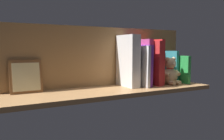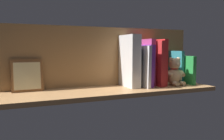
{
  "view_description": "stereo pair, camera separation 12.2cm",
  "coord_description": "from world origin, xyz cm",
  "px_view_note": "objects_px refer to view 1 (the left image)",
  "views": [
    {
      "loc": [
        58.97,
        106.6,
        20.71
      ],
      "look_at": [
        0.0,
        0.0,
        9.81
      ],
      "focal_mm": 38.26,
      "sensor_mm": 36.0,
      "label": 1
    },
    {
      "loc": [
        48.0,
        111.97,
        20.71
      ],
      "look_at": [
        0.0,
        0.0,
        9.81
      ],
      "focal_mm": 38.26,
      "sensor_mm": 36.0,
      "label": 2
    }
  ],
  "objects_px": {
    "dictionary_thick_white": "(128,61)",
    "book_0": "(178,69)",
    "teddy_bear": "(170,72)",
    "picture_frame_leaning": "(26,77)"
  },
  "relations": [
    {
      "from": "dictionary_thick_white",
      "to": "picture_frame_leaning",
      "type": "height_order",
      "value": "dictionary_thick_white"
    },
    {
      "from": "book_0",
      "to": "picture_frame_leaning",
      "type": "xyz_separation_m",
      "value": [
        0.88,
        -0.07,
        -0.01
      ]
    },
    {
      "from": "teddy_bear",
      "to": "dictionary_thick_white",
      "type": "bearing_deg",
      "value": -11.41
    },
    {
      "from": "picture_frame_leaning",
      "to": "dictionary_thick_white",
      "type": "bearing_deg",
      "value": 173.53
    },
    {
      "from": "dictionary_thick_white",
      "to": "book_0",
      "type": "bearing_deg",
      "value": 178.14
    },
    {
      "from": "teddy_bear",
      "to": "picture_frame_leaning",
      "type": "xyz_separation_m",
      "value": [
        0.79,
        -0.11,
        0.01
      ]
    },
    {
      "from": "book_0",
      "to": "dictionary_thick_white",
      "type": "bearing_deg",
      "value": -1.86
    },
    {
      "from": "teddy_bear",
      "to": "dictionary_thick_white",
      "type": "distance_m",
      "value": 0.28
    },
    {
      "from": "book_0",
      "to": "teddy_bear",
      "type": "relative_size",
      "value": 1.22
    },
    {
      "from": "book_0",
      "to": "teddy_bear",
      "type": "xyz_separation_m",
      "value": [
        0.09,
        0.04,
        -0.01
      ]
    }
  ]
}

